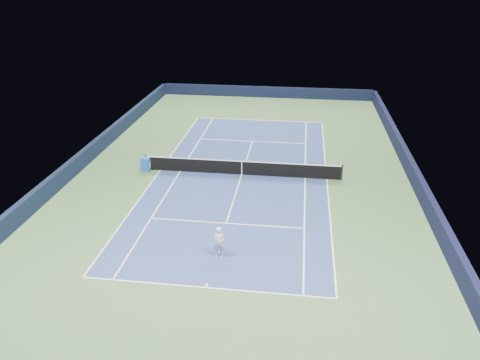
# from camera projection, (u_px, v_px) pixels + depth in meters

# --- Properties ---
(ground) EXTENTS (40.00, 40.00, 0.00)m
(ground) POSITION_uv_depth(u_px,v_px,m) (242.00, 175.00, 30.53)
(ground) COLOR #3A5D32
(ground) RESTS_ON ground
(wall_far) EXTENTS (22.00, 0.35, 1.10)m
(wall_far) POSITION_uv_depth(u_px,v_px,m) (266.00, 92.00, 48.15)
(wall_far) COLOR black
(wall_far) RESTS_ON ground
(wall_right) EXTENTS (0.35, 40.00, 1.10)m
(wall_right) POSITION_uv_depth(u_px,v_px,m) (414.00, 176.00, 29.01)
(wall_right) COLOR black
(wall_right) RESTS_ON ground
(wall_left) EXTENTS (0.35, 40.00, 1.10)m
(wall_left) POSITION_uv_depth(u_px,v_px,m) (83.00, 159.00, 31.60)
(wall_left) COLOR #101A32
(wall_left) RESTS_ON ground
(court_surface) EXTENTS (10.97, 23.77, 0.01)m
(court_surface) POSITION_uv_depth(u_px,v_px,m) (242.00, 175.00, 30.53)
(court_surface) COLOR navy
(court_surface) RESTS_ON ground
(baseline_far) EXTENTS (10.97, 0.08, 0.00)m
(baseline_far) POSITION_uv_depth(u_px,v_px,m) (259.00, 120.00, 41.23)
(baseline_far) COLOR white
(baseline_far) RESTS_ON ground
(baseline_near) EXTENTS (10.97, 0.08, 0.00)m
(baseline_near) POSITION_uv_depth(u_px,v_px,m) (206.00, 288.00, 19.83)
(baseline_near) COLOR white
(baseline_near) RESTS_ON ground
(sideline_doubles_right) EXTENTS (0.08, 23.77, 0.00)m
(sideline_doubles_right) POSITION_uv_depth(u_px,v_px,m) (327.00, 179.00, 29.87)
(sideline_doubles_right) COLOR white
(sideline_doubles_right) RESTS_ON ground
(sideline_doubles_left) EXTENTS (0.08, 23.77, 0.00)m
(sideline_doubles_left) POSITION_uv_depth(u_px,v_px,m) (160.00, 170.00, 31.19)
(sideline_doubles_left) COLOR white
(sideline_doubles_left) RESTS_ON ground
(sideline_singles_right) EXTENTS (0.08, 23.77, 0.00)m
(sideline_singles_right) POSITION_uv_depth(u_px,v_px,m) (305.00, 178.00, 30.04)
(sideline_singles_right) COLOR white
(sideline_singles_right) RESTS_ON ground
(sideline_singles_left) EXTENTS (0.08, 23.77, 0.00)m
(sideline_singles_left) POSITION_uv_depth(u_px,v_px,m) (180.00, 171.00, 31.02)
(sideline_singles_left) COLOR white
(sideline_singles_left) RESTS_ON ground
(service_line_far) EXTENTS (8.23, 0.08, 0.00)m
(service_line_far) POSITION_uv_depth(u_px,v_px,m) (252.00, 141.00, 36.29)
(service_line_far) COLOR white
(service_line_far) RESTS_ON ground
(service_line_near) EXTENTS (8.23, 0.08, 0.00)m
(service_line_near) POSITION_uv_depth(u_px,v_px,m) (226.00, 223.00, 24.77)
(service_line_near) COLOR white
(service_line_near) RESTS_ON ground
(center_service_line) EXTENTS (0.08, 12.80, 0.00)m
(center_service_line) POSITION_uv_depth(u_px,v_px,m) (242.00, 174.00, 30.53)
(center_service_line) COLOR white
(center_service_line) RESTS_ON ground
(center_mark_far) EXTENTS (0.08, 0.30, 0.00)m
(center_mark_far) POSITION_uv_depth(u_px,v_px,m) (259.00, 121.00, 41.09)
(center_mark_far) COLOR white
(center_mark_far) RESTS_ON ground
(center_mark_near) EXTENTS (0.08, 0.30, 0.00)m
(center_mark_near) POSITION_uv_depth(u_px,v_px,m) (206.00, 285.00, 19.97)
(center_mark_near) COLOR white
(center_mark_near) RESTS_ON ground
(tennis_net) EXTENTS (12.90, 0.10, 1.07)m
(tennis_net) POSITION_uv_depth(u_px,v_px,m) (242.00, 168.00, 30.32)
(tennis_net) COLOR black
(tennis_net) RESTS_ON ground
(sponsor_cube) EXTENTS (0.63, 0.54, 0.91)m
(sponsor_cube) POSITION_uv_depth(u_px,v_px,m) (146.00, 164.00, 30.98)
(sponsor_cube) COLOR blue
(sponsor_cube) RESTS_ON ground
(tennis_player) EXTENTS (0.74, 1.23, 1.77)m
(tennis_player) POSITION_uv_depth(u_px,v_px,m) (219.00, 242.00, 21.66)
(tennis_player) COLOR silver
(tennis_player) RESTS_ON ground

